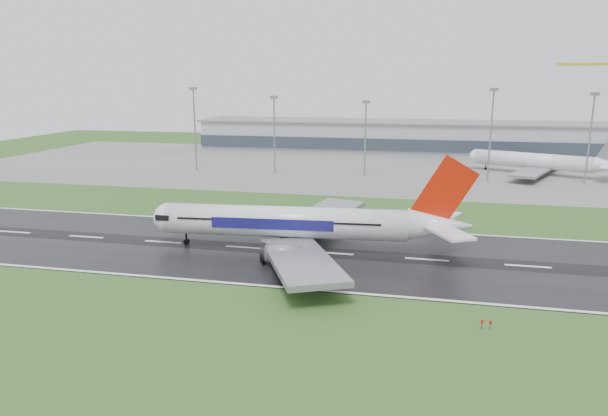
# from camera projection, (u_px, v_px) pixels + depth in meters

# --- Properties ---
(ground) EXTENTS (520.00, 520.00, 0.00)m
(ground) POSITION_uv_depth(u_px,v_px,m) (427.00, 260.00, 114.75)
(ground) COLOR #284F1D
(ground) RESTS_ON ground
(runway) EXTENTS (400.00, 45.00, 0.10)m
(runway) POSITION_uv_depth(u_px,v_px,m) (427.00, 260.00, 114.74)
(runway) COLOR black
(runway) RESTS_ON ground
(apron) EXTENTS (400.00, 130.00, 0.08)m
(apron) POSITION_uv_depth(u_px,v_px,m) (427.00, 168.00, 233.66)
(apron) COLOR slate
(apron) RESTS_ON ground
(terminal) EXTENTS (240.00, 36.00, 15.00)m
(terminal) POSITION_uv_depth(u_px,v_px,m) (427.00, 137.00, 289.05)
(terminal) COLOR #9597A0
(terminal) RESTS_ON ground
(main_airliner) EXTENTS (75.22, 72.14, 20.74)m
(main_airliner) POSITION_uv_depth(u_px,v_px,m) (307.00, 204.00, 119.23)
(main_airliner) COLOR silver
(main_airliner) RESTS_ON runway
(parked_airliner) EXTENTS (75.86, 73.74, 17.28)m
(parked_airliner) POSITION_uv_depth(u_px,v_px,m) (540.00, 153.00, 216.48)
(parked_airliner) COLOR silver
(parked_airliner) RESTS_ON apron
(floodmast_0) EXTENTS (0.64, 0.64, 32.86)m
(floodmast_0) POSITION_uv_depth(u_px,v_px,m) (195.00, 131.00, 225.77)
(floodmast_0) COLOR gray
(floodmast_0) RESTS_ON ground
(floodmast_1) EXTENTS (0.64, 0.64, 29.66)m
(floodmast_1) POSITION_uv_depth(u_px,v_px,m) (274.00, 136.00, 219.08)
(floodmast_1) COLOR gray
(floodmast_1) RESTS_ON ground
(floodmast_2) EXTENTS (0.64, 0.64, 28.14)m
(floodmast_2) POSITION_uv_depth(u_px,v_px,m) (365.00, 140.00, 211.68)
(floodmast_2) COLOR gray
(floodmast_2) RESTS_ON ground
(floodmast_3) EXTENTS (0.64, 0.64, 32.93)m
(floodmast_3) POSITION_uv_depth(u_px,v_px,m) (490.00, 137.00, 201.54)
(floodmast_3) COLOR gray
(floodmast_3) RESTS_ON ground
(floodmast_4) EXTENTS (0.64, 0.64, 31.50)m
(floodmast_4) POSITION_uv_depth(u_px,v_px,m) (589.00, 141.00, 194.69)
(floodmast_4) COLOR gray
(floodmast_4) RESTS_ON ground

